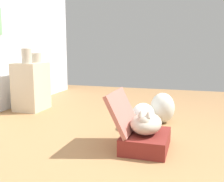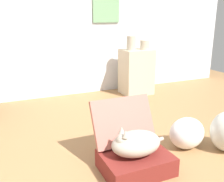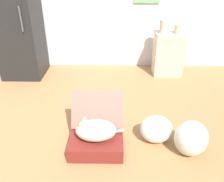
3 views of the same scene
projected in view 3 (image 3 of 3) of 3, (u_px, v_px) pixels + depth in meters
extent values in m
plane|color=#9E7247|center=(73.00, 145.00, 2.46)|extent=(7.68, 7.68, 0.00)
cube|color=maroon|center=(96.00, 143.00, 2.38)|extent=(0.53, 0.41, 0.15)
cube|color=#B26356|center=(97.00, 109.00, 2.45)|extent=(0.53, 0.21, 0.38)
ellipsoid|color=#B2A899|center=(96.00, 130.00, 2.30)|extent=(0.40, 0.28, 0.19)
sphere|color=#B2A899|center=(84.00, 126.00, 2.28)|extent=(0.12, 0.12, 0.12)
cone|color=#B2A899|center=(84.00, 122.00, 2.22)|extent=(0.05, 0.05, 0.05)
cone|color=#B2A899|center=(84.00, 118.00, 2.27)|extent=(0.05, 0.05, 0.05)
cylinder|color=#B2A899|center=(114.00, 132.00, 2.36)|extent=(0.20, 0.03, 0.07)
ellipsoid|color=white|center=(156.00, 129.00, 2.46)|extent=(0.34, 0.27, 0.29)
ellipsoid|color=silver|center=(191.00, 138.00, 2.28)|extent=(0.32, 0.30, 0.37)
cube|color=black|center=(18.00, 20.00, 3.63)|extent=(0.62, 0.63, 1.79)
cylinder|color=#4C4C4C|center=(21.00, 19.00, 3.29)|extent=(0.02, 0.02, 0.35)
cube|color=beige|center=(168.00, 54.00, 3.90)|extent=(0.46, 0.39, 0.70)
cylinder|color=#B7AD99|center=(164.00, 27.00, 3.66)|extent=(0.14, 0.14, 0.21)
cylinder|color=#B7AD99|center=(179.00, 29.00, 3.67)|extent=(0.14, 0.14, 0.14)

